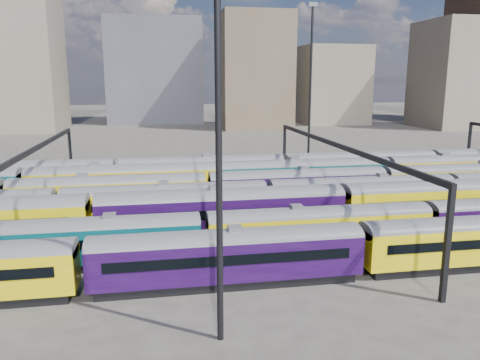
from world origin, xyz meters
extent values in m
plane|color=#3F3935|center=(0.00, 0.00, 0.00)|extent=(500.00, 500.00, 0.00)
cube|color=black|center=(-3.54, -15.00, 0.34)|extent=(18.25, 2.37, 0.67)
cube|color=#1C0632|center=(-3.54, -15.00, 2.06)|extent=(19.21, 2.78, 2.78)
cylinder|color=#4C4C51|center=(-3.54, -15.00, 3.46)|extent=(19.21, 2.78, 2.78)
cube|color=black|center=(-3.54, -16.41, 2.40)|extent=(16.90, 0.06, 0.72)
cube|color=black|center=(-3.54, -13.59, 2.40)|extent=(16.90, 0.06, 0.72)
cube|color=slate|center=(-3.54, -15.00, 4.20)|extent=(0.96, 0.86, 0.34)
cube|color=black|center=(16.27, -15.00, 0.34)|extent=(18.25, 2.37, 0.67)
cube|color=#CDB108|center=(16.27, -15.00, 2.06)|extent=(19.21, 2.78, 2.78)
cube|color=black|center=(16.27, -13.59, 2.40)|extent=(16.90, 0.06, 0.72)
cube|color=black|center=(-14.54, -10.00, 0.33)|extent=(17.96, 2.33, 0.66)
cube|color=#043944|center=(-14.54, -10.00, 2.03)|extent=(18.91, 2.74, 2.74)
cylinder|color=#4C4C51|center=(-14.54, -10.00, 3.40)|extent=(18.91, 2.74, 2.74)
cube|color=black|center=(-14.54, -11.39, 2.36)|extent=(16.64, 0.06, 0.71)
cube|color=black|center=(-14.54, -8.61, 2.36)|extent=(16.64, 0.06, 0.71)
cube|color=slate|center=(-14.54, -10.00, 4.13)|extent=(0.95, 0.85, 0.33)
cube|color=black|center=(4.96, -10.00, 0.33)|extent=(17.96, 2.33, 0.66)
cube|color=#CDB108|center=(4.96, -10.00, 2.03)|extent=(18.91, 2.74, 2.74)
cylinder|color=#4C4C51|center=(4.96, -10.00, 3.40)|extent=(18.91, 2.74, 2.74)
cube|color=black|center=(4.96, -11.39, 2.36)|extent=(16.64, 0.06, 0.71)
cube|color=black|center=(4.96, -8.61, 2.36)|extent=(16.64, 0.06, 0.71)
cube|color=slate|center=(4.96, -10.00, 4.13)|extent=(0.95, 0.85, 0.33)
cube|color=black|center=(-2.57, -5.00, 0.39)|extent=(21.21, 2.75, 0.78)
cube|color=#1C0632|center=(-2.57, -5.00, 2.40)|extent=(22.33, 3.24, 3.24)
cylinder|color=#4C4C51|center=(-2.57, -5.00, 4.02)|extent=(22.33, 3.24, 3.24)
cube|color=black|center=(-2.57, -6.64, 2.79)|extent=(19.65, 0.06, 0.84)
cube|color=black|center=(-2.57, -3.36, 2.79)|extent=(19.65, 0.06, 0.84)
cube|color=slate|center=(-2.57, -5.00, 4.88)|extent=(1.12, 1.00, 0.39)
cube|color=black|center=(20.36, -5.00, 0.39)|extent=(21.21, 2.75, 0.78)
cube|color=#CDB108|center=(20.36, -5.00, 2.40)|extent=(22.33, 3.24, 3.24)
cylinder|color=#4C4C51|center=(20.36, -5.00, 4.02)|extent=(22.33, 3.24, 3.24)
cube|color=black|center=(20.36, -6.64, 2.79)|extent=(19.65, 0.06, 0.84)
cube|color=black|center=(20.36, -3.36, 2.79)|extent=(19.65, 0.06, 0.84)
cube|color=slate|center=(20.36, -5.00, 4.88)|extent=(1.12, 1.00, 0.39)
cube|color=black|center=(-7.54, 0.00, 0.35)|extent=(19.07, 2.47, 0.70)
cube|color=#CDB108|center=(-7.54, 0.00, 2.16)|extent=(20.08, 2.91, 2.91)
cylinder|color=#4C4C51|center=(-7.54, 0.00, 3.61)|extent=(20.08, 2.91, 2.91)
cube|color=black|center=(-7.54, -1.48, 2.51)|extent=(17.67, 0.06, 0.75)
cube|color=black|center=(-7.54, 1.48, 2.51)|extent=(17.67, 0.06, 0.75)
cube|color=slate|center=(-7.54, 0.00, 4.39)|extent=(1.00, 0.90, 0.35)
cube|color=black|center=(13.14, 0.00, 0.35)|extent=(19.07, 2.47, 0.70)
cube|color=#1C0632|center=(13.14, 0.00, 2.16)|extent=(20.08, 2.91, 2.91)
cylinder|color=#4C4C51|center=(13.14, 0.00, 3.61)|extent=(20.08, 2.91, 2.91)
cube|color=black|center=(13.14, -1.48, 2.51)|extent=(17.67, 0.06, 0.75)
cube|color=black|center=(13.14, 1.48, 2.51)|extent=(17.67, 0.06, 0.75)
cube|color=slate|center=(13.14, 0.00, 4.39)|extent=(1.00, 0.90, 0.35)
cube|color=black|center=(-13.51, 5.00, 0.36)|extent=(19.45, 2.52, 0.72)
cube|color=#CDB108|center=(-13.51, 5.00, 2.20)|extent=(20.47, 2.97, 2.97)
cylinder|color=#4C4C51|center=(-13.51, 5.00, 3.68)|extent=(20.47, 2.97, 2.97)
cube|color=black|center=(-13.51, 3.50, 2.56)|extent=(18.02, 0.06, 0.77)
cube|color=black|center=(-13.51, 6.50, 2.56)|extent=(18.02, 0.06, 0.77)
cube|color=slate|center=(-13.51, 5.00, 4.48)|extent=(1.02, 0.92, 0.36)
cube|color=black|center=(7.56, 5.00, 0.36)|extent=(19.45, 2.52, 0.72)
cube|color=#1C0632|center=(7.56, 5.00, 2.20)|extent=(20.47, 2.97, 2.97)
cylinder|color=#4C4C51|center=(7.56, 5.00, 3.68)|extent=(20.47, 2.97, 2.97)
cube|color=black|center=(7.56, 3.50, 2.56)|extent=(18.02, 0.06, 0.77)
cube|color=black|center=(7.56, 6.50, 2.56)|extent=(18.02, 0.06, 0.77)
cube|color=slate|center=(7.56, 5.00, 4.48)|extent=(1.02, 0.92, 0.36)
cube|color=black|center=(28.64, 5.00, 0.36)|extent=(19.45, 2.52, 0.72)
cube|color=#CDB108|center=(28.64, 5.00, 2.20)|extent=(20.47, 2.97, 2.97)
cylinder|color=#4C4C51|center=(28.64, 5.00, 3.68)|extent=(20.47, 2.97, 2.97)
cube|color=black|center=(28.64, 3.50, 2.56)|extent=(18.02, 0.06, 0.77)
cube|color=black|center=(28.64, 6.50, 2.56)|extent=(18.02, 0.06, 0.77)
cube|color=slate|center=(28.64, 5.00, 4.48)|extent=(1.02, 0.92, 0.36)
cube|color=black|center=(-12.39, 10.00, 0.38)|extent=(20.69, 2.68, 0.76)
cube|color=#CDB108|center=(-12.39, 10.00, 2.34)|extent=(21.78, 3.16, 3.16)
cylinder|color=#4C4C51|center=(-12.39, 10.00, 3.92)|extent=(21.78, 3.16, 3.16)
cube|color=black|center=(-12.39, 8.40, 2.72)|extent=(19.17, 0.06, 0.82)
cube|color=black|center=(-12.39, 11.60, 2.72)|extent=(19.17, 0.06, 0.82)
cube|color=slate|center=(-12.39, 10.00, 4.76)|extent=(1.09, 0.98, 0.38)
cube|color=black|center=(9.98, 10.00, 0.38)|extent=(20.69, 2.68, 0.76)
cube|color=#043944|center=(9.98, 10.00, 2.34)|extent=(21.78, 3.16, 3.16)
cylinder|color=#4C4C51|center=(9.98, 10.00, 3.92)|extent=(21.78, 3.16, 3.16)
cube|color=black|center=(9.98, 8.40, 2.72)|extent=(19.17, 0.06, 0.82)
cube|color=black|center=(9.98, 11.60, 2.72)|extent=(19.17, 0.06, 0.82)
cube|color=slate|center=(9.98, 10.00, 4.76)|extent=(1.09, 0.98, 0.38)
cube|color=black|center=(32.36, 10.00, 0.38)|extent=(20.69, 2.68, 0.76)
cube|color=#CDB108|center=(32.36, 10.00, 2.34)|extent=(21.78, 3.16, 3.16)
cylinder|color=#4C4C51|center=(32.36, 10.00, 3.92)|extent=(21.78, 3.16, 3.16)
cube|color=black|center=(32.36, 8.40, 2.72)|extent=(19.17, 0.06, 0.82)
cube|color=black|center=(32.36, 11.60, 2.72)|extent=(19.17, 0.06, 0.82)
cube|color=slate|center=(32.36, 10.00, 4.76)|extent=(1.09, 0.98, 0.38)
cube|color=black|center=(-24.63, 15.00, 0.38)|extent=(20.44, 2.65, 0.75)
cube|color=#043944|center=(-24.63, 15.00, 2.31)|extent=(21.52, 3.12, 3.12)
cylinder|color=#4C4C51|center=(-24.63, 15.00, 3.87)|extent=(21.52, 3.12, 3.12)
cube|color=black|center=(-24.63, 13.42, 2.69)|extent=(18.94, 0.06, 0.81)
cube|color=black|center=(-24.63, 16.58, 2.69)|extent=(18.94, 0.06, 0.81)
cube|color=slate|center=(-24.63, 15.00, 4.70)|extent=(1.08, 0.97, 0.38)
cube|color=black|center=(-2.51, 15.00, 0.38)|extent=(20.44, 2.65, 0.75)
cube|color=#CDB108|center=(-2.51, 15.00, 2.31)|extent=(21.52, 3.12, 3.12)
cylinder|color=#4C4C51|center=(-2.51, 15.00, 3.87)|extent=(21.52, 3.12, 3.12)
cube|color=black|center=(-2.51, 13.42, 2.69)|extent=(18.94, 0.06, 0.81)
cube|color=black|center=(-2.51, 16.58, 2.69)|extent=(18.94, 0.06, 0.81)
cube|color=slate|center=(-2.51, 15.00, 4.70)|extent=(1.08, 0.97, 0.38)
cube|color=black|center=(19.61, 15.00, 0.38)|extent=(20.44, 2.65, 0.75)
cube|color=#1C0632|center=(19.61, 15.00, 2.31)|extent=(21.52, 3.12, 3.12)
cylinder|color=#4C4C51|center=(19.61, 15.00, 3.87)|extent=(21.52, 3.12, 3.12)
cube|color=black|center=(19.61, 13.42, 2.69)|extent=(18.94, 0.06, 0.81)
cube|color=black|center=(19.61, 16.58, 2.69)|extent=(18.94, 0.06, 0.81)
cube|color=slate|center=(19.61, 15.00, 4.70)|extent=(1.08, 0.97, 0.38)
cube|color=black|center=(-20.00, 20.00, 4.00)|extent=(0.35, 0.35, 8.00)
cube|color=black|center=(-20.00, 0.00, 7.80)|extent=(0.30, 40.00, 0.45)
cube|color=black|center=(10.00, -20.00, 4.00)|extent=(0.35, 0.35, 8.00)
cube|color=black|center=(10.00, 20.00, 4.00)|extent=(0.35, 0.35, 8.00)
cube|color=black|center=(10.00, 0.00, 7.80)|extent=(0.30, 40.00, 0.45)
cube|color=black|center=(40.00, 20.00, 4.00)|extent=(0.35, 0.35, 8.00)
cylinder|color=black|center=(-5.00, -22.00, 12.50)|extent=(0.36, 0.36, 25.00)
cylinder|color=black|center=(15.00, 24.00, 12.50)|extent=(0.36, 0.36, 25.00)
cube|color=slate|center=(15.00, 24.00, 25.30)|extent=(1.40, 0.50, 0.60)
cube|color=#38383F|center=(-8.81, 123.01, 17.41)|extent=(31.45, 23.82, 34.83)
cube|color=brown|center=(20.99, 97.07, 16.99)|extent=(20.53, 21.40, 33.97)
cube|color=#665B4C|center=(50.05, 108.48, 12.82)|extent=(21.40, 20.66, 25.64)
cube|color=#665B4C|center=(80.21, 87.38, 16.07)|extent=(16.30, 22.06, 32.15)
camera|label=1|loc=(-8.01, -45.82, 14.29)|focal=35.00mm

